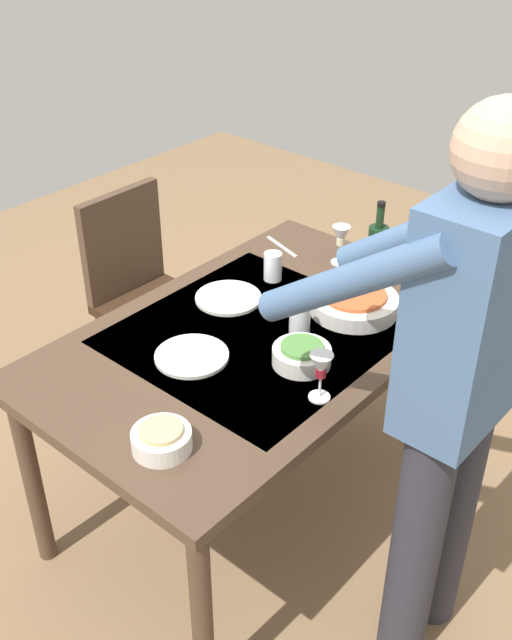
{
  "coord_description": "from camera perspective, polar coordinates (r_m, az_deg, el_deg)",
  "views": [
    {
      "loc": [
        1.52,
        1.32,
        2.12
      ],
      "look_at": [
        0.0,
        0.0,
        0.82
      ],
      "focal_mm": 42.18,
      "sensor_mm": 36.0,
      "label": 1
    }
  ],
  "objects": [
    {
      "name": "person_server",
      "position": [
        1.95,
        14.72,
        -4.75
      ],
      "size": [
        0.42,
        0.61,
        1.69
      ],
      "color": "#2D2D38",
      "rests_on": "ground_plane"
    },
    {
      "name": "wine_glass_left",
      "position": [
        2.1,
        4.95,
        -3.68
      ],
      "size": [
        0.07,
        0.07,
        0.15
      ],
      "color": "white",
      "rests_on": "dining_table"
    },
    {
      "name": "dining_table",
      "position": [
        2.47,
        0.0,
        -2.52
      ],
      "size": [
        1.47,
        0.91,
        0.77
      ],
      "color": "#4C3828",
      "rests_on": "ground_plane"
    },
    {
      "name": "dinner_plate_near",
      "position": [
        2.6,
        -2.11,
        1.69
      ],
      "size": [
        0.23,
        0.23,
        0.01
      ],
      "primitive_type": "cylinder",
      "color": "white",
      "rests_on": "dining_table"
    },
    {
      "name": "side_bowl_bread",
      "position": [
        1.99,
        -7.18,
        -8.92
      ],
      "size": [
        0.16,
        0.16,
        0.07
      ],
      "color": "white",
      "rests_on": "dining_table"
    },
    {
      "name": "table_knife",
      "position": [
        2.95,
        1.96,
        5.59
      ],
      "size": [
        0.07,
        0.2,
        0.0
      ],
      "primitive_type": "cube",
      "rotation": [
        0.0,
        0.0,
        -0.3
      ],
      "color": "silver",
      "rests_on": "dining_table"
    },
    {
      "name": "ground_plane",
      "position": [
        2.92,
        0.0,
        -13.56
      ],
      "size": [
        6.0,
        6.0,
        0.0
      ],
      "primitive_type": "plane",
      "color": "#846647"
    },
    {
      "name": "wine_bottle",
      "position": [
        2.72,
        9.16,
        5.25
      ],
      "size": [
        0.07,
        0.07,
        0.3
      ],
      "color": "black",
      "rests_on": "dining_table"
    },
    {
      "name": "side_bowl_salad",
      "position": [
        2.28,
        3.48,
        -2.63
      ],
      "size": [
        0.18,
        0.18,
        0.07
      ],
      "color": "white",
      "rests_on": "dining_table"
    },
    {
      "name": "wine_glass_right",
      "position": [
        2.8,
        6.45,
        6.2
      ],
      "size": [
        0.07,
        0.07,
        0.15
      ],
      "color": "white",
      "rests_on": "dining_table"
    },
    {
      "name": "water_cup_near_right",
      "position": [
        2.7,
        1.29,
        4.09
      ],
      "size": [
        0.07,
        0.07,
        0.1
      ],
      "primitive_type": "cylinder",
      "color": "silver",
      "rests_on": "dining_table"
    },
    {
      "name": "dinner_plate_far",
      "position": [
        2.32,
        -4.9,
        -2.74
      ],
      "size": [
        0.23,
        0.23,
        0.01
      ],
      "primitive_type": "cylinder",
      "color": "white",
      "rests_on": "dining_table"
    },
    {
      "name": "water_cup_near_left",
      "position": [
        2.41,
        3.34,
        0.06
      ],
      "size": [
        0.07,
        0.07,
        0.1
      ],
      "primitive_type": "cylinder",
      "color": "silver",
      "rests_on": "dining_table"
    },
    {
      "name": "chair_near",
      "position": [
        3.2,
        -8.7,
        2.69
      ],
      "size": [
        0.4,
        0.4,
        0.91
      ],
      "color": "#352114",
      "rests_on": "ground_plane"
    },
    {
      "name": "serving_bowl_pasta",
      "position": [
        2.55,
        7.44,
        1.35
      ],
      "size": [
        0.3,
        0.3,
        0.07
      ],
      "color": "white",
      "rests_on": "dining_table"
    }
  ]
}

